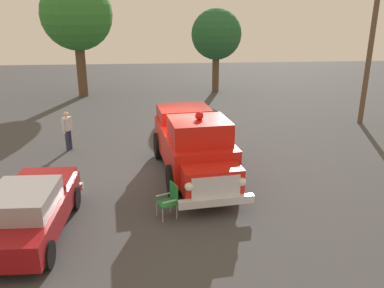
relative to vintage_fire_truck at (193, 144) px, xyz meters
The scene contains 8 objects.
ground_plane 1.55m from the vintage_fire_truck, 147.00° to the left, with size 60.00×60.00×0.00m, color #424244.
vintage_fire_truck is the anchor object (origin of this frame).
classic_hot_rod 5.94m from the vintage_fire_truck, 142.24° to the right, with size 2.02×4.41×1.46m.
lawn_chair_spare 3.19m from the vintage_fire_truck, 107.55° to the right, with size 0.65×0.65×1.02m.
spectator_standing 5.94m from the vintage_fire_truck, 148.22° to the left, with size 0.38×0.64×1.68m.
oak_tree_left 15.36m from the vintage_fire_truck, 78.72° to the left, with size 3.47×3.47×5.76m.
oak_tree_right 16.09m from the vintage_fire_truck, 113.83° to the left, with size 4.61×4.61×7.67m.
utility_pole 11.48m from the vintage_fire_truck, 32.74° to the left, with size 1.70×0.37×7.39m.
Camera 1 is at (-0.41, -13.80, 5.78)m, focal length 37.11 mm.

